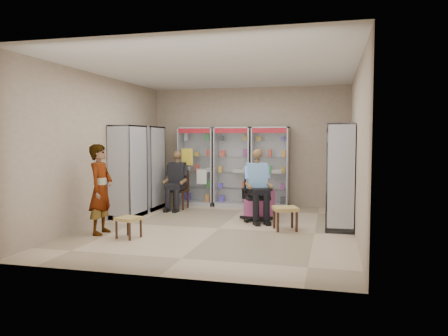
% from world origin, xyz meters
% --- Properties ---
extents(floor, '(6.00, 6.00, 0.00)m').
position_xyz_m(floor, '(0.00, 0.00, 0.00)').
color(floor, tan).
rests_on(floor, ground).
extents(room_shell, '(5.02, 6.02, 3.01)m').
position_xyz_m(room_shell, '(0.00, 0.00, 1.97)').
color(room_shell, tan).
rests_on(room_shell, ground).
extents(cabinet_back_left, '(0.90, 0.50, 2.00)m').
position_xyz_m(cabinet_back_left, '(-1.30, 2.73, 1.00)').
color(cabinet_back_left, silver).
rests_on(cabinet_back_left, floor).
extents(cabinet_back_mid, '(0.90, 0.50, 2.00)m').
position_xyz_m(cabinet_back_mid, '(-0.35, 2.73, 1.00)').
color(cabinet_back_mid, '#B8BAC0').
rests_on(cabinet_back_mid, floor).
extents(cabinet_back_right, '(0.90, 0.50, 2.00)m').
position_xyz_m(cabinet_back_right, '(0.60, 2.73, 1.00)').
color(cabinet_back_right, '#B7BBBF').
rests_on(cabinet_back_right, floor).
extents(cabinet_right_far, '(0.90, 0.50, 2.00)m').
position_xyz_m(cabinet_right_far, '(2.23, 1.60, 1.00)').
color(cabinet_right_far, silver).
rests_on(cabinet_right_far, floor).
extents(cabinet_right_near, '(0.90, 0.50, 2.00)m').
position_xyz_m(cabinet_right_near, '(2.23, 0.50, 1.00)').
color(cabinet_right_near, silver).
rests_on(cabinet_right_near, floor).
extents(cabinet_left_far, '(0.90, 0.50, 2.00)m').
position_xyz_m(cabinet_left_far, '(-2.23, 1.80, 1.00)').
color(cabinet_left_far, '#A3A5AA').
rests_on(cabinet_left_far, floor).
extents(cabinet_left_near, '(0.90, 0.50, 2.00)m').
position_xyz_m(cabinet_left_near, '(-2.23, 0.70, 1.00)').
color(cabinet_left_near, '#9E9FA4').
rests_on(cabinet_left_near, floor).
extents(wooden_chair, '(0.42, 0.42, 0.94)m').
position_xyz_m(wooden_chair, '(-1.55, 2.00, 0.47)').
color(wooden_chair, black).
rests_on(wooden_chair, floor).
extents(seated_customer, '(0.44, 0.60, 1.34)m').
position_xyz_m(seated_customer, '(-1.55, 1.95, 0.67)').
color(seated_customer, black).
rests_on(seated_customer, floor).
extents(office_chair, '(0.80, 0.80, 1.10)m').
position_xyz_m(office_chair, '(0.57, 0.95, 0.55)').
color(office_chair, black).
rests_on(office_chair, floor).
extents(seated_shopkeeper, '(0.68, 0.77, 1.40)m').
position_xyz_m(seated_shopkeeper, '(0.57, 0.90, 0.70)').
color(seated_shopkeeper, '#74A9E7').
rests_on(seated_shopkeeper, floor).
extents(pink_trunk, '(0.63, 0.61, 0.55)m').
position_xyz_m(pink_trunk, '(0.52, 1.56, 0.27)').
color(pink_trunk, '#A0407C').
rests_on(pink_trunk, floor).
extents(tea_glass, '(0.07, 0.07, 0.11)m').
position_xyz_m(tea_glass, '(0.50, 1.54, 0.60)').
color(tea_glass, '#621D08').
rests_on(tea_glass, pink_trunk).
extents(woven_stool_a, '(0.55, 0.55, 0.44)m').
position_xyz_m(woven_stool_a, '(1.24, 0.15, 0.22)').
color(woven_stool_a, '#AC8F48').
rests_on(woven_stool_a, floor).
extents(woven_stool_b, '(0.45, 0.45, 0.37)m').
position_xyz_m(woven_stool_b, '(-1.32, -1.15, 0.18)').
color(woven_stool_b, '#B5844C').
rests_on(woven_stool_b, floor).
extents(standing_man, '(0.42, 0.61, 1.62)m').
position_xyz_m(standing_man, '(-1.95, -0.96, 0.81)').
color(standing_man, gray).
rests_on(standing_man, floor).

